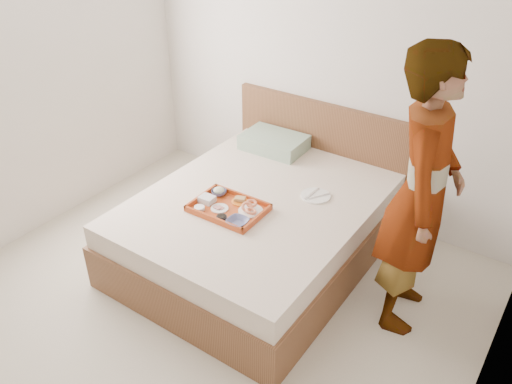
{
  "coord_description": "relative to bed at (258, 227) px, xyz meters",
  "views": [
    {
      "loc": [
        1.82,
        -1.65,
        2.58
      ],
      "look_at": [
        0.05,
        0.9,
        0.65
      ],
      "focal_mm": 36.31,
      "sensor_mm": 36.0,
      "label": 1
    }
  ],
  "objects": [
    {
      "name": "tray",
      "position": [
        -0.08,
        -0.26,
        0.29
      ],
      "size": [
        0.52,
        0.38,
        0.05
      ],
      "primitive_type": "cube",
      "rotation": [
        0.0,
        0.0,
        0.02
      ],
      "color": "#B7421B",
      "rests_on": "bed"
    },
    {
      "name": "meat_plate",
      "position": [
        -0.13,
        -0.29,
        0.28
      ],
      "size": [
        0.13,
        0.13,
        0.01
      ],
      "primitive_type": "cylinder",
      "rotation": [
        0.0,
        0.0,
        0.02
      ],
      "color": "white",
      "rests_on": "tray"
    },
    {
      "name": "navy_bowl_big",
      "position": [
        0.08,
        -0.37,
        0.3
      ],
      "size": [
        0.15,
        0.15,
        0.04
      ],
      "primitive_type": "imported",
      "rotation": [
        0.0,
        0.0,
        0.02
      ],
      "color": "navy",
      "rests_on": "tray"
    },
    {
      "name": "wall_back",
      "position": [
        -0.0,
        1.0,
        1.04
      ],
      "size": [
        3.5,
        0.01,
        2.6
      ],
      "primitive_type": "cube",
      "color": "silver",
      "rests_on": "ground"
    },
    {
      "name": "person",
      "position": [
        1.14,
        0.06,
        0.67
      ],
      "size": [
        0.57,
        0.75,
        1.86
      ],
      "primitive_type": "imported",
      "rotation": [
        0.0,
        0.0,
        1.77
      ],
      "color": "silver",
      "rests_on": "ground"
    },
    {
      "name": "headboard",
      "position": [
        0.0,
        0.97,
        0.21
      ],
      "size": [
        1.65,
        0.06,
        0.95
      ],
      "primitive_type": "cube",
      "color": "brown",
      "rests_on": "ground"
    },
    {
      "name": "pillow",
      "position": [
        -0.34,
        0.73,
        0.33
      ],
      "size": [
        0.54,
        0.38,
        0.13
      ],
      "primitive_type": "cube",
      "rotation": [
        0.0,
        0.0,
        0.03
      ],
      "color": "#99B395",
      "rests_on": "bed"
    },
    {
      "name": "sauce_dish",
      "position": [
        -0.04,
        -0.39,
        0.29
      ],
      "size": [
        0.08,
        0.08,
        0.03
      ],
      "primitive_type": "cylinder",
      "rotation": [
        0.0,
        0.0,
        0.02
      ],
      "color": "black",
      "rests_on": "tray"
    },
    {
      "name": "plastic_tub",
      "position": [
        -0.26,
        -0.27,
        0.3
      ],
      "size": [
        0.11,
        0.09,
        0.05
      ],
      "primitive_type": "cube",
      "rotation": [
        0.0,
        0.0,
        0.02
      ],
      "color": "silver",
      "rests_on": "tray"
    },
    {
      "name": "salad_bowl",
      "position": [
        -0.25,
        -0.14,
        0.3
      ],
      "size": [
        0.11,
        0.11,
        0.04
      ],
      "primitive_type": "imported",
      "rotation": [
        0.0,
        0.0,
        0.02
      ],
      "color": "navy",
      "rests_on": "tray"
    },
    {
      "name": "cheese_round",
      "position": [
        -0.24,
        -0.38,
        0.29
      ],
      "size": [
        0.08,
        0.08,
        0.03
      ],
      "primitive_type": "cylinder",
      "rotation": [
        0.0,
        0.0,
        0.02
      ],
      "color": "white",
      "rests_on": "tray"
    },
    {
      "name": "bed",
      "position": [
        0.0,
        0.0,
        0.0
      ],
      "size": [
        1.65,
        2.0,
        0.53
      ],
      "primitive_type": "cube",
      "color": "brown",
      "rests_on": "ground"
    },
    {
      "name": "wall_right",
      "position": [
        1.75,
        -1.0,
        1.04
      ],
      "size": [
        0.01,
        4.0,
        2.6
      ],
      "primitive_type": "cube",
      "color": "silver",
      "rests_on": "ground"
    },
    {
      "name": "prawn_plate",
      "position": [
        0.07,
        -0.2,
        0.28
      ],
      "size": [
        0.18,
        0.18,
        0.01
      ],
      "primitive_type": "cylinder",
      "rotation": [
        0.0,
        0.0,
        0.02
      ],
      "color": "white",
      "rests_on": "tray"
    },
    {
      "name": "ground",
      "position": [
        -0.0,
        -1.0,
        -0.27
      ],
      "size": [
        3.5,
        4.0,
        0.01
      ],
      "primitive_type": "cube",
      "color": "beige",
      "rests_on": "ground"
    },
    {
      "name": "dinner_plate",
      "position": [
        0.34,
        0.26,
        0.27
      ],
      "size": [
        0.29,
        0.29,
        0.01
      ],
      "primitive_type": "cylinder",
      "rotation": [
        0.0,
        0.0,
        -0.38
      ],
      "color": "white",
      "rests_on": "bed"
    },
    {
      "name": "bread_plate",
      "position": [
        -0.06,
        -0.14,
        0.28
      ],
      "size": [
        0.13,
        0.13,
        0.01
      ],
      "primitive_type": "cylinder",
      "rotation": [
        0.0,
        0.0,
        0.02
      ],
      "color": "orange",
      "rests_on": "tray"
    }
  ]
}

